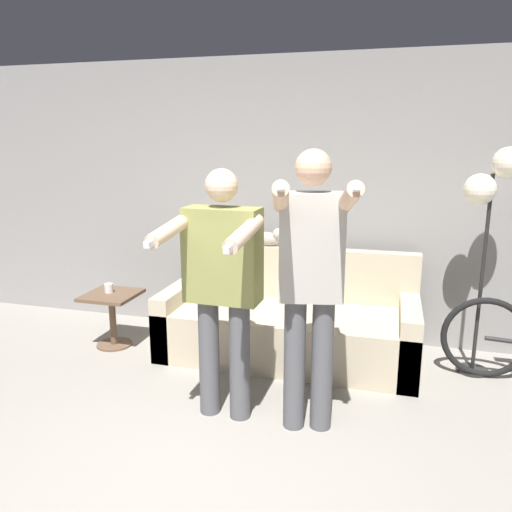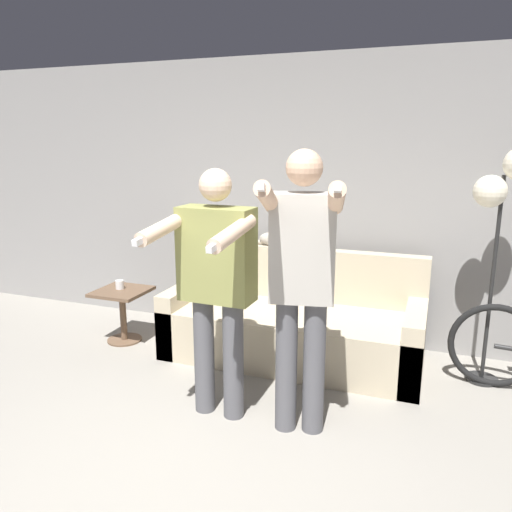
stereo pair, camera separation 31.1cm
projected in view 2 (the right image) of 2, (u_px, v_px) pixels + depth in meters
wall_back at (288, 200)px, 4.69m from camera, size 10.00×0.05×2.60m
couch at (294, 325)px, 4.33m from camera, size 2.17×0.89×0.90m
person_left at (216, 277)px, 3.25m from camera, size 0.57×0.68×1.68m
person_right at (302, 276)px, 3.04m from camera, size 0.56×0.72×1.81m
cat at (277, 238)px, 4.57m from camera, size 0.40×0.11×0.17m
floor_lamp at (504, 192)px, 3.61m from camera, size 0.42×0.25×1.81m
side_table at (122, 304)px, 4.65m from camera, size 0.46×0.46×0.50m
cup at (120, 285)px, 4.64m from camera, size 0.08×0.08×0.08m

